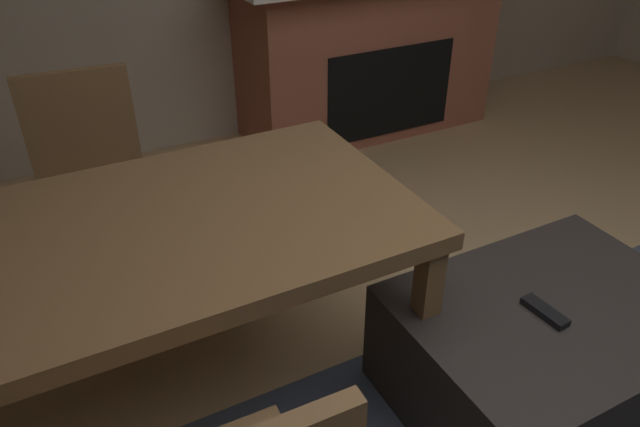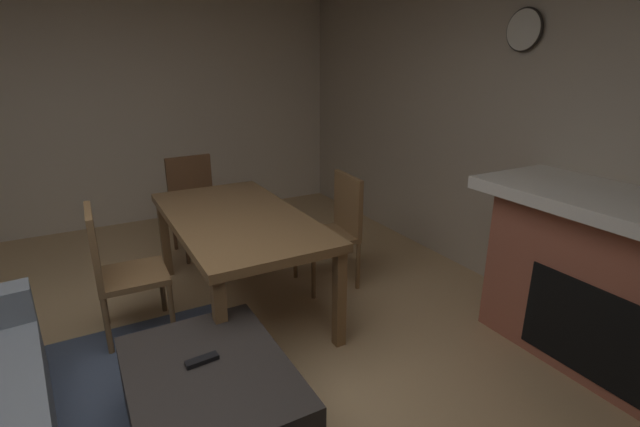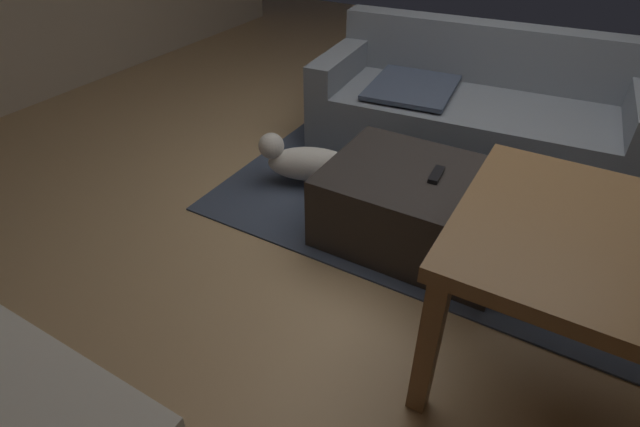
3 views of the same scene
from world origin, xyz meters
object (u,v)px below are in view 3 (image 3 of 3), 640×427
object	(u,v)px
small_dog	(305,161)
couch	(473,112)
ottoman_coffee_table	(418,208)
tv_remote	(436,175)

from	to	relation	value
small_dog	couch	bearing A→B (deg)	52.67
couch	ottoman_coffee_table	size ratio (longest dim) A/B	2.25
couch	tv_remote	bearing A→B (deg)	-84.16
couch	small_dog	distance (m)	1.28
couch	tv_remote	size ratio (longest dim) A/B	13.83
couch	small_dog	world-z (taller)	couch
ottoman_coffee_table	small_dog	xyz separation A→B (m)	(-0.82, 0.17, -0.03)
ottoman_coffee_table	small_dog	bearing A→B (deg)	168.49
ottoman_coffee_table	tv_remote	xyz separation A→B (m)	(0.06, 0.01, 0.22)
ottoman_coffee_table	small_dog	size ratio (longest dim) A/B	1.66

